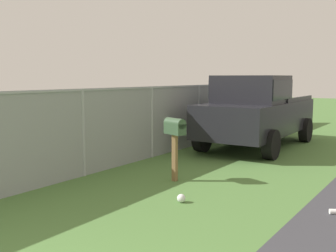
% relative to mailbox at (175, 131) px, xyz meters
% --- Properties ---
extents(mailbox, '(0.35, 0.51, 1.25)m').
position_rel_mailbox_xyz_m(mailbox, '(0.00, 0.00, 0.00)').
color(mailbox, brown).
rests_on(mailbox, ground).
extents(pickup_truck, '(5.02, 2.28, 2.09)m').
position_rel_mailbox_xyz_m(pickup_truck, '(4.54, 0.15, 0.11)').
color(pickup_truck, black).
rests_on(pickup_truck, ground).
extents(fence_section, '(16.70, 0.07, 1.81)m').
position_rel_mailbox_xyz_m(fence_section, '(2.84, 1.78, -0.02)').
color(fence_section, '#9EA3A8').
rests_on(fence_section, ground).
extents(litter_bag_midfield_a, '(0.14, 0.14, 0.14)m').
position_rel_mailbox_xyz_m(litter_bag_midfield_a, '(-1.10, -0.85, -0.93)').
color(litter_bag_midfield_a, silver).
rests_on(litter_bag_midfield_a, ground).
extents(litter_cup_midfield_b, '(0.12, 0.13, 0.08)m').
position_rel_mailbox_xyz_m(litter_cup_midfield_b, '(-0.30, -3.04, -0.96)').
color(litter_cup_midfield_b, white).
rests_on(litter_cup_midfield_b, ground).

